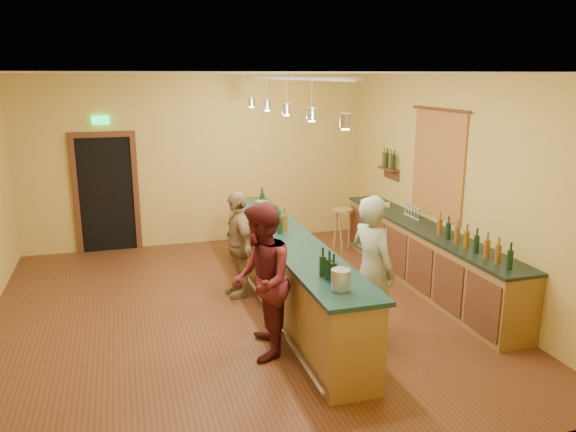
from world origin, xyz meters
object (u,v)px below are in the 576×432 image
object	(u,v)px
tasting_bar	(287,266)
bartender	(372,270)
customer_a	(261,281)
back_counter	(425,255)
bar_stool	(342,216)
customer_b	(238,244)

from	to	relation	value
tasting_bar	bartender	distance (m)	1.50
customer_a	tasting_bar	bearing A→B (deg)	165.00
customer_a	bartender	bearing A→B (deg)	101.03
back_counter	bartender	bearing A→B (deg)	-136.98
customer_a	back_counter	bearing A→B (deg)	129.22
tasting_bar	customer_a	world-z (taller)	customer_a
customer_a	bar_stool	size ratio (longest dim) A/B	2.27
tasting_bar	back_counter	bearing A→B (deg)	4.56
bar_stool	tasting_bar	bearing A→B (deg)	-128.01
bar_stool	bartender	bearing A→B (deg)	-106.55
customer_b	tasting_bar	bearing A→B (deg)	34.78
customer_a	bar_stool	bearing A→B (deg)	158.55
bartender	customer_b	world-z (taller)	bartender
bartender	bar_stool	distance (m)	3.67
bartender	customer_b	distance (m)	2.29
bartender	customer_b	size ratio (longest dim) A/B	1.17
tasting_bar	bar_stool	world-z (taller)	tasting_bar
back_counter	bar_stool	distance (m)	2.10
bartender	bar_stool	world-z (taller)	bartender
back_counter	tasting_bar	distance (m)	2.28
bartender	bar_stool	xyz separation A→B (m)	(1.04, 3.50, -0.26)
tasting_bar	customer_b	world-z (taller)	customer_b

